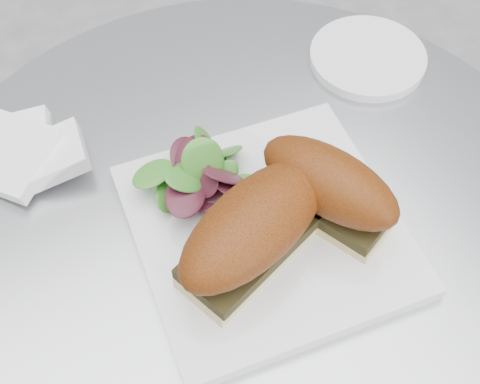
% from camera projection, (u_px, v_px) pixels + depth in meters
% --- Properties ---
extents(table, '(0.70, 0.70, 0.73)m').
position_uv_depth(table, '(247.00, 323.00, 0.87)').
color(table, '#AEB1B5').
rests_on(table, ground).
extents(plate, '(0.28, 0.28, 0.02)m').
position_uv_depth(plate, '(267.00, 230.00, 0.66)').
color(plate, silver).
rests_on(plate, table).
extents(sandwich_left, '(0.19, 0.13, 0.08)m').
position_uv_depth(sandwich_left, '(254.00, 229.00, 0.60)').
color(sandwich_left, '#F8EB9B').
rests_on(sandwich_left, plate).
extents(sandwich_right, '(0.12, 0.16, 0.08)m').
position_uv_depth(sandwich_right, '(329.00, 188.00, 0.63)').
color(sandwich_right, '#F8EB9B').
rests_on(sandwich_right, plate).
extents(salad, '(0.11, 0.11, 0.05)m').
position_uv_depth(salad, '(204.00, 167.00, 0.66)').
color(salad, '#428C2E').
rests_on(salad, plate).
extents(napkin, '(0.15, 0.15, 0.02)m').
position_uv_depth(napkin, '(34.00, 161.00, 0.71)').
color(napkin, white).
rests_on(napkin, table).
extents(saucer, '(0.14, 0.14, 0.01)m').
position_uv_depth(saucer, '(368.00, 57.00, 0.80)').
color(saucer, silver).
rests_on(saucer, table).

